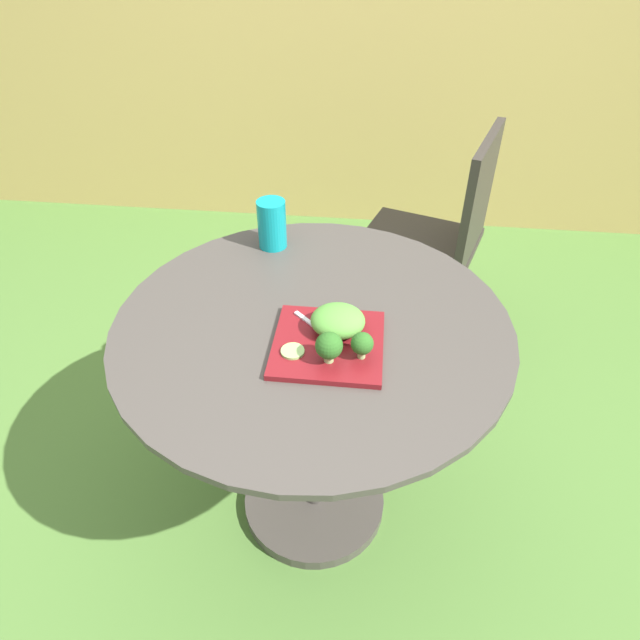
{
  "coord_description": "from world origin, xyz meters",
  "views": [
    {
      "loc": [
        0.13,
        -1.01,
        1.58
      ],
      "look_at": [
        0.02,
        -0.04,
        0.8
      ],
      "focal_mm": 31.14,
      "sensor_mm": 36.0,
      "label": 1
    }
  ],
  "objects_px": {
    "patio_chair": "(442,230)",
    "drinking_glass": "(272,226)",
    "salad_plate": "(328,344)",
    "fork": "(320,331)"
  },
  "relations": [
    {
      "from": "fork",
      "to": "salad_plate",
      "type": "bearing_deg",
      "value": -55.31
    },
    {
      "from": "drinking_glass",
      "to": "fork",
      "type": "xyz_separation_m",
      "value": [
        0.18,
        -0.38,
        -0.04
      ]
    },
    {
      "from": "patio_chair",
      "to": "fork",
      "type": "distance_m",
      "value": 1.03
    },
    {
      "from": "patio_chair",
      "to": "drinking_glass",
      "type": "height_order",
      "value": "patio_chair"
    },
    {
      "from": "salad_plate",
      "to": "drinking_glass",
      "type": "height_order",
      "value": "drinking_glass"
    },
    {
      "from": "patio_chair",
      "to": "fork",
      "type": "relative_size",
      "value": 7.2
    },
    {
      "from": "patio_chair",
      "to": "fork",
      "type": "bearing_deg",
      "value": -111.18
    },
    {
      "from": "patio_chair",
      "to": "salad_plate",
      "type": "distance_m",
      "value": 1.05
    },
    {
      "from": "salad_plate",
      "to": "drinking_glass",
      "type": "distance_m",
      "value": 0.46
    },
    {
      "from": "salad_plate",
      "to": "fork",
      "type": "distance_m",
      "value": 0.04
    }
  ]
}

